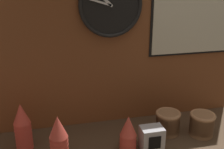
{
  "coord_description": "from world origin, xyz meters",
  "views": [
    {
      "loc": [
        -0.28,
        -1.18,
        0.83
      ],
      "look_at": [
        0.0,
        0.04,
        0.37
      ],
      "focal_mm": 45.0,
      "sensor_mm": 36.0,
      "label": 1
    }
  ],
  "objects": [
    {
      "name": "ground_plane",
      "position": [
        0.0,
        0.0,
        -0.02
      ],
      "size": [
        1.6,
        0.56,
        0.04
      ],
      "primitive_type": "cube",
      "color": "#4C3826"
    },
    {
      "name": "napkin_dispenser",
      "position": [
        0.18,
        -0.07,
        0.06
      ],
      "size": [
        0.11,
        0.09,
        0.12
      ],
      "color": "#B7B7BC",
      "rests_on": "ground_plane"
    },
    {
      "name": "cup_stack_center_left",
      "position": [
        -0.27,
        -0.08,
        0.12
      ],
      "size": [
        0.08,
        0.08,
        0.24
      ],
      "color": "#DB4C3D",
      "rests_on": "ground_plane"
    },
    {
      "name": "cup_stack_center_right",
      "position": [
        0.06,
        -0.05,
        0.09
      ],
      "size": [
        0.08,
        0.08,
        0.18
      ],
      "color": "#DB4C3D",
      "rests_on": "ground_plane"
    },
    {
      "name": "wall_clock",
      "position": [
        0.04,
        0.23,
        0.67
      ],
      "size": [
        0.33,
        0.03,
        0.33
      ],
      "color": "black"
    },
    {
      "name": "bowl_stack_far_right",
      "position": [
        0.48,
        -0.01,
        0.07
      ],
      "size": [
        0.13,
        0.13,
        0.12
      ],
      "color": "#996B47",
      "rests_on": "ground_plane"
    },
    {
      "name": "wall_tiled_back",
      "position": [
        0.0,
        0.27,
        0.53
      ],
      "size": [
        1.6,
        0.03,
        1.05
      ],
      "color": "brown",
      "rests_on": "ground_plane"
    },
    {
      "name": "cup_stack_left",
      "position": [
        -0.44,
        0.08,
        0.12
      ],
      "size": [
        0.08,
        0.08,
        0.24
      ],
      "color": "#DB4C3D",
      "rests_on": "ground_plane"
    },
    {
      "name": "bowl_stack_right",
      "position": [
        0.31,
        0.05,
        0.07
      ],
      "size": [
        0.13,
        0.13,
        0.12
      ],
      "color": "#996B47",
      "rests_on": "ground_plane"
    }
  ]
}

